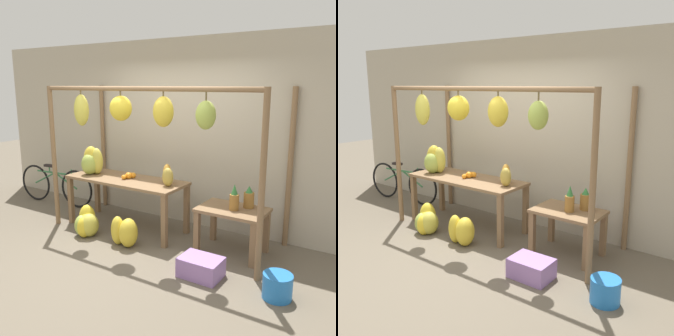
{
  "view_description": "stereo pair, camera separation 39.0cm",
  "coord_description": "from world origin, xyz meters",
  "views": [
    {
      "loc": [
        2.82,
        -3.3,
        2.13
      ],
      "look_at": [
        0.15,
        0.88,
        1.02
      ],
      "focal_mm": 40.0,
      "sensor_mm": 36.0,
      "label": 1
    },
    {
      "loc": [
        3.14,
        -3.08,
        2.13
      ],
      "look_at": [
        0.15,
        0.88,
        1.02
      ],
      "focal_mm": 40.0,
      "sensor_mm": 36.0,
      "label": 2
    }
  ],
  "objects": [
    {
      "name": "ground_plane",
      "position": [
        0.0,
        0.0,
        0.0
      ],
      "size": [
        20.0,
        20.0,
        0.0
      ],
      "primitive_type": "plane",
      "color": "#665B4C"
    },
    {
      "name": "shop_wall_back",
      "position": [
        0.0,
        1.61,
        1.4
      ],
      "size": [
        8.0,
        0.08,
        2.8
      ],
      "color": "#B2A893",
      "rests_on": "ground_plane"
    },
    {
      "name": "stall_awning",
      "position": [
        -0.02,
        0.6,
        1.6
      ],
      "size": [
        3.29,
        1.26,
        2.11
      ],
      "color": "brown",
      "rests_on": "ground_plane"
    },
    {
      "name": "display_table_main",
      "position": [
        -0.59,
        0.88,
        0.66
      ],
      "size": [
        1.84,
        0.69,
        0.77
      ],
      "color": "brown",
      "rests_on": "ground_plane"
    },
    {
      "name": "display_table_side",
      "position": [
        1.09,
        0.93,
        0.47
      ],
      "size": [
        0.85,
        0.59,
        0.59
      ],
      "color": "brown",
      "rests_on": "ground_plane"
    },
    {
      "name": "banana_pile_on_table",
      "position": [
        -1.21,
        0.84,
        0.96
      ],
      "size": [
        0.37,
        0.41,
        0.43
      ],
      "color": "gold",
      "rests_on": "display_table_main"
    },
    {
      "name": "orange_pile",
      "position": [
        -0.56,
        0.91,
        0.81
      ],
      "size": [
        0.14,
        0.22,
        0.09
      ],
      "color": "orange",
      "rests_on": "display_table_main"
    },
    {
      "name": "pineapple_cluster",
      "position": [
        1.18,
        0.99,
        0.73
      ],
      "size": [
        0.25,
        0.3,
        0.33
      ],
      "color": "olive",
      "rests_on": "display_table_side"
    },
    {
      "name": "banana_pile_ground_left",
      "position": [
        -0.89,
        0.33,
        0.17
      ],
      "size": [
        0.44,
        0.42,
        0.43
      ],
      "color": "gold",
      "rests_on": "ground_plane"
    },
    {
      "name": "banana_pile_ground_right",
      "position": [
        -0.2,
        0.34,
        0.2
      ],
      "size": [
        0.45,
        0.31,
        0.4
      ],
      "color": "gold",
      "rests_on": "ground_plane"
    },
    {
      "name": "fruit_crate_white",
      "position": [
        1.05,
        0.16,
        0.11
      ],
      "size": [
        0.47,
        0.34,
        0.22
      ],
      "color": "#9970B7",
      "rests_on": "ground_plane"
    },
    {
      "name": "blue_bucket",
      "position": [
        1.91,
        0.19,
        0.13
      ],
      "size": [
        0.3,
        0.3,
        0.26
      ],
      "color": "blue",
      "rests_on": "ground_plane"
    },
    {
      "name": "parked_bicycle",
      "position": [
        -2.41,
        1.1,
        0.35
      ],
      "size": [
        1.64,
        0.2,
        0.72
      ],
      "color": "black",
      "rests_on": "ground_plane"
    },
    {
      "name": "papaya_pile",
      "position": [
        0.11,
        0.92,
        0.9
      ],
      "size": [
        0.27,
        0.3,
        0.28
      ],
      "color": "#B2993D",
      "rests_on": "display_table_main"
    }
  ]
}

